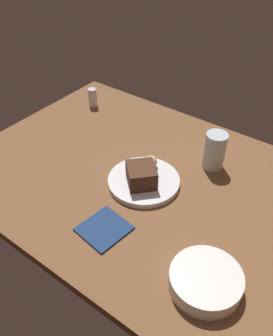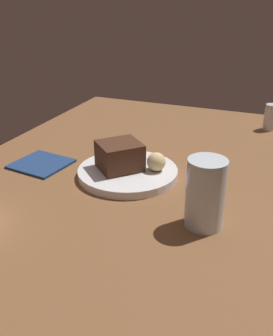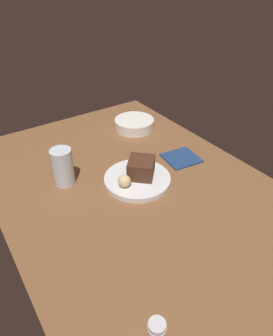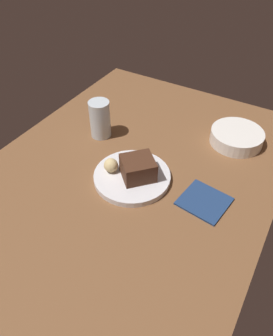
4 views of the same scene
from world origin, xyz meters
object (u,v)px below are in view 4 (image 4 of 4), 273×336
object	(u,v)px
chocolate_cake_slice	(138,168)
water_glass	(100,119)
bread_roll	(111,165)
folded_napkin	(204,201)
dessert_plate	(132,177)
side_bowl	(237,137)

from	to	relation	value
chocolate_cake_slice	water_glass	bearing A→B (deg)	-120.41
bread_roll	folded_napkin	world-z (taller)	bread_roll
dessert_plate	folded_napkin	xyz separation A→B (cm)	(-2.24, 21.86, -0.61)
chocolate_cake_slice	bread_roll	size ratio (longest dim) A/B	2.17
chocolate_cake_slice	bread_roll	xyz separation A→B (cm)	(2.01, -8.01, -0.97)
water_glass	chocolate_cake_slice	bearing A→B (deg)	59.59
chocolate_cake_slice	side_bowl	bearing A→B (deg)	149.53
dessert_plate	chocolate_cake_slice	size ratio (longest dim) A/B	2.49
dessert_plate	folded_napkin	bearing A→B (deg)	95.84
folded_napkin	chocolate_cake_slice	bearing A→B (deg)	-84.57
chocolate_cake_slice	bread_roll	distance (cm)	8.31
bread_roll	water_glass	xyz separation A→B (cm)	(-15.11, -14.32, 2.52)
bread_roll	water_glass	bearing A→B (deg)	-136.54
bread_roll	side_bowl	distance (cm)	43.90
folded_napkin	side_bowl	bearing A→B (deg)	-178.20
water_glass	side_bowl	xyz separation A→B (cm)	(-19.37, 41.44, -4.21)
folded_napkin	dessert_plate	bearing A→B (deg)	-84.16
chocolate_cake_slice	side_bowl	size ratio (longest dim) A/B	0.53
water_glass	side_bowl	world-z (taller)	water_glass
dessert_plate	water_glass	bearing A→B (deg)	-123.20
water_glass	folded_napkin	world-z (taller)	water_glass
dessert_plate	chocolate_cake_slice	distance (cm)	4.38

